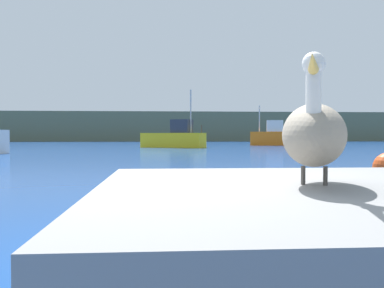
% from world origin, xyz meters
% --- Properties ---
extents(ground_plane, '(260.00, 260.00, 0.00)m').
position_xyz_m(ground_plane, '(0.00, 0.00, 0.00)').
color(ground_plane, navy).
extents(hillside_backdrop, '(140.00, 16.94, 5.24)m').
position_xyz_m(hillside_backdrop, '(0.00, 78.24, 2.62)').
color(hillside_backdrop, '#5B664C').
rests_on(hillside_backdrop, ground).
extents(pier_dock, '(2.86, 3.01, 0.80)m').
position_xyz_m(pier_dock, '(1.18, -0.97, 0.40)').
color(pier_dock, gray).
rests_on(pier_dock, ground).
extents(pelican, '(0.73, 1.24, 0.82)m').
position_xyz_m(pelican, '(1.17, -0.98, 1.14)').
color(pelican, gray).
rests_on(pelican, pier_dock).
extents(fishing_boat_yellow, '(5.92, 4.15, 5.13)m').
position_xyz_m(fishing_boat_yellow, '(1.32, 34.25, 0.88)').
color(fishing_boat_yellow, yellow).
rests_on(fishing_boat_yellow, ground).
extents(fishing_boat_orange, '(5.05, 2.42, 4.32)m').
position_xyz_m(fishing_boat_orange, '(12.23, 41.40, 1.02)').
color(fishing_boat_orange, orange).
rests_on(fishing_boat_orange, ground).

